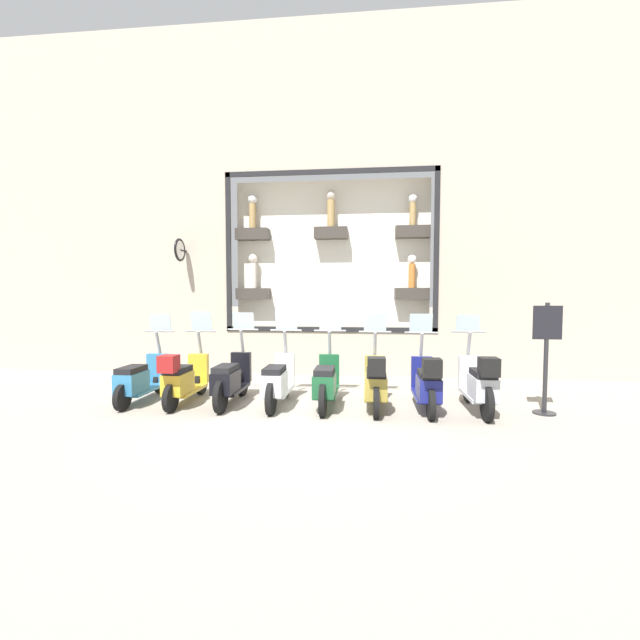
# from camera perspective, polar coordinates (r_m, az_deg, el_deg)

# --- Properties ---
(ground_plane) EXTENTS (120.00, 120.00, 0.00)m
(ground_plane) POSITION_cam_1_polar(r_m,az_deg,el_deg) (7.15, -1.12, -12.52)
(ground_plane) COLOR gray
(building_facade) EXTENTS (1.20, 36.00, 8.43)m
(building_facade) POSITION_cam_1_polar(r_m,az_deg,el_deg) (10.71, 1.42, 15.93)
(building_facade) COLOR #ADA08E
(building_facade) RESTS_ON ground_plane
(scooter_silver_0) EXTENTS (1.81, 0.61, 1.59)m
(scooter_silver_0) POSITION_cam_1_polar(r_m,az_deg,el_deg) (7.60, 20.46, -7.99)
(scooter_silver_0) COLOR black
(scooter_silver_0) RESTS_ON ground_plane
(scooter_navy_1) EXTENTS (1.80, 0.61, 1.61)m
(scooter_navy_1) POSITION_cam_1_polar(r_m,az_deg,el_deg) (7.44, 14.05, -8.25)
(scooter_navy_1) COLOR black
(scooter_navy_1) RESTS_ON ground_plane
(scooter_olive_2) EXTENTS (1.80, 0.60, 1.63)m
(scooter_olive_2) POSITION_cam_1_polar(r_m,az_deg,el_deg) (7.37, 7.42, -8.25)
(scooter_olive_2) COLOR black
(scooter_olive_2) RESTS_ON ground_plane
(scooter_green_3) EXTENTS (1.81, 0.61, 1.72)m
(scooter_green_3) POSITION_cam_1_polar(r_m,az_deg,el_deg) (7.47, 0.81, -8.29)
(scooter_green_3) COLOR black
(scooter_green_3) RESTS_ON ground_plane
(scooter_white_4) EXTENTS (1.81, 0.60, 1.64)m
(scooter_white_4) POSITION_cam_1_polar(r_m,az_deg,el_deg) (7.60, -5.65, -8.13)
(scooter_white_4) COLOR black
(scooter_white_4) RESTS_ON ground_plane
(scooter_black_5) EXTENTS (1.81, 0.60, 1.61)m
(scooter_black_5) POSITION_cam_1_polar(r_m,az_deg,el_deg) (7.81, -11.81, -7.84)
(scooter_black_5) COLOR black
(scooter_black_5) RESTS_ON ground_plane
(scooter_yellow_6) EXTENTS (1.79, 0.61, 1.62)m
(scooter_yellow_6) POSITION_cam_1_polar(r_m,az_deg,el_deg) (8.05, -17.78, -7.47)
(scooter_yellow_6) COLOR black
(scooter_yellow_6) RESTS_ON ground_plane
(scooter_teal_7) EXTENTS (1.79, 0.61, 1.57)m
(scooter_teal_7) POSITION_cam_1_polar(r_m,az_deg,el_deg) (8.49, -22.90, -7.36)
(scooter_teal_7) COLOR black
(scooter_teal_7) RESTS_ON ground_plane
(shop_sign_post) EXTENTS (0.36, 0.45, 1.83)m
(shop_sign_post) POSITION_cam_1_polar(r_m,az_deg,el_deg) (7.92, 27.93, -3.99)
(shop_sign_post) COLOR #232326
(shop_sign_post) RESTS_ON ground_plane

